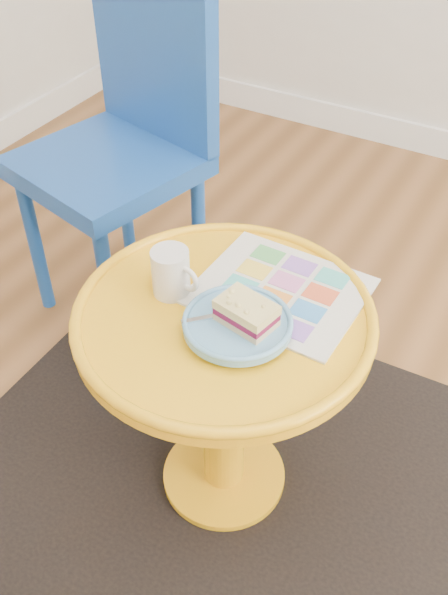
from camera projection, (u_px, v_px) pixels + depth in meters
The scene contains 9 objects.
room_walls at pixel (180, 217), 2.35m from camera, with size 4.00×4.00×4.00m.
rug at pixel (224, 477), 1.61m from camera, with size 1.30×1.10×0.01m, color black.
side_table at pixel (224, 368), 1.35m from camera, with size 0.58×0.58×0.55m.
chair at pixel (127, 135), 1.77m from camera, with size 0.51×0.52×0.96m.
newspaper at pixel (280, 291), 1.30m from camera, with size 0.31×0.27×0.01m, color silver.
mug at pixel (172, 271), 1.27m from camera, with size 0.11×0.07×0.10m.
plate at pixel (238, 324), 1.20m from camera, with size 0.20×0.20×0.02m.
cake_slice at pixel (247, 313), 1.18m from camera, with size 0.12×0.09×0.05m.
fork at pixel (223, 315), 1.21m from camera, with size 0.11×0.11×0.00m.
Camera 1 is at (0.11, -0.62, 1.40)m, focal length 40.00 mm.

